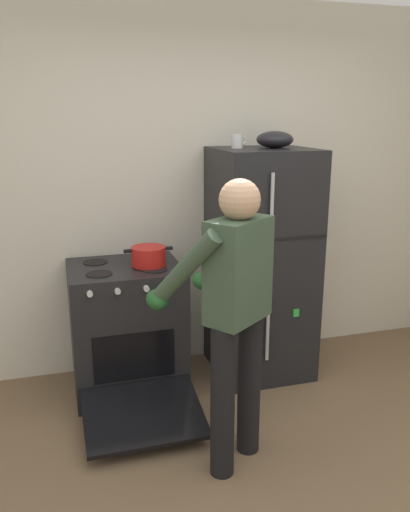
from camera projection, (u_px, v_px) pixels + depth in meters
name	position (u px, v px, depth m)	size (l,w,h in m)	color
kitchen_wall_back	(194.00, 189.00, 3.94)	(6.00, 0.10, 2.70)	silver
refrigerator	(260.00, 264.00, 3.83)	(0.68, 0.72, 1.67)	black
stove_range	(127.00, 329.00, 3.65)	(0.76, 1.21, 0.91)	black
person_cook	(232.00, 301.00, 2.73)	(0.67, 0.71, 1.60)	black
red_pot	(149.00, 256.00, 3.52)	(0.33, 0.23, 0.13)	red
coffee_mug	(238.00, 141.00, 3.59)	(0.11, 0.08, 0.10)	silver
mixing_bowl	(275.00, 139.00, 3.62)	(0.26, 0.26, 0.12)	black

